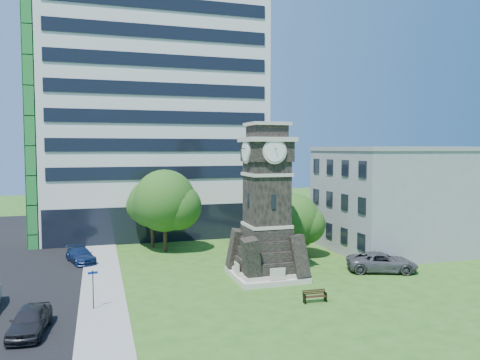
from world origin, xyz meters
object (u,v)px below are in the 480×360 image
object	(u,v)px
car_street_north	(81,255)
car_east_lot	(382,262)
car_street_south	(30,320)
street_sign	(93,285)
park_bench	(315,296)
clock_tower	(267,211)

from	to	relation	value
car_street_north	car_east_lot	bearing A→B (deg)	-41.27
car_street_south	car_east_lot	xyz separation A→B (m)	(26.17, 5.71, 0.04)
street_sign	park_bench	bearing A→B (deg)	-20.07
clock_tower	car_street_north	bearing A→B (deg)	146.48
clock_tower	car_east_lot	size ratio (longest dim) A/B	2.14
car_street_north	street_sign	distance (m)	13.42
car_street_south	car_street_north	distance (m)	16.49
car_street_north	street_sign	xyz separation A→B (m)	(1.19, -13.33, 0.93)
car_street_south	car_street_north	xyz separation A→B (m)	(2.11, 16.35, -0.11)
car_east_lot	car_street_north	bearing A→B (deg)	86.66
car_street_south	park_bench	bearing A→B (deg)	6.79
clock_tower	car_east_lot	world-z (taller)	clock_tower
car_east_lot	street_sign	distance (m)	23.03
clock_tower	street_sign	world-z (taller)	clock_tower
clock_tower	park_bench	bearing A→B (deg)	-81.58
car_street_north	park_bench	xyz separation A→B (m)	(15.25, -16.08, -0.20)
park_bench	street_sign	bearing A→B (deg)	171.86
car_street_north	car_east_lot	size ratio (longest dim) A/B	0.78
car_street_south	car_street_north	size ratio (longest dim) A/B	1.00
clock_tower	park_bench	distance (m)	8.26
car_street_south	car_east_lot	size ratio (longest dim) A/B	0.78
car_street_south	car_east_lot	world-z (taller)	car_east_lot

